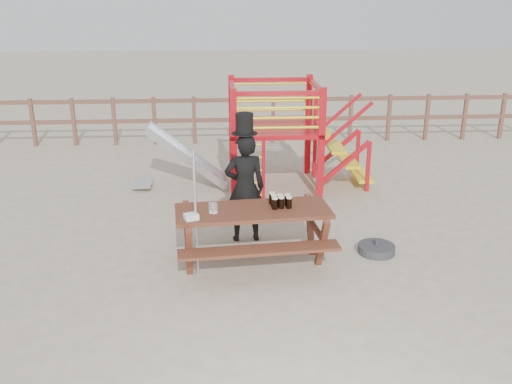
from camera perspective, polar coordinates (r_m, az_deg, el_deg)
name	(u,v)px	position (r m, az deg, el deg)	size (l,w,h in m)	color
ground	(282,268)	(8.18, 2.59, -7.62)	(60.00, 60.00, 0.00)	#BFAE94
back_fence	(253,114)	(14.56, -0.25, 7.77)	(15.09, 0.09, 1.20)	brown
playground_fort	(270,134)	(11.17, 1.40, 5.83)	(4.71, 1.84, 2.10)	#B60C15
picnic_table	(253,229)	(8.10, -0.30, -3.77)	(2.29, 1.69, 0.84)	brown
man_with_hat	(245,185)	(8.74, -1.12, 0.69)	(0.66, 0.46, 2.03)	black
metal_pole	(196,214)	(7.68, -6.06, -2.23)	(0.04, 0.04, 1.80)	#B2B2B7
parasol_base	(376,249)	(8.78, 11.95, -5.59)	(0.55, 0.55, 0.23)	#323237
paper_bag	(191,217)	(7.67, -6.49, -2.46)	(0.18, 0.14, 0.08)	white
stout_pints	(280,201)	(8.05, 2.39, -0.89)	(0.31, 0.30, 0.17)	black
empty_glasses	(213,208)	(7.85, -4.32, -1.63)	(0.13, 0.10, 0.15)	silver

